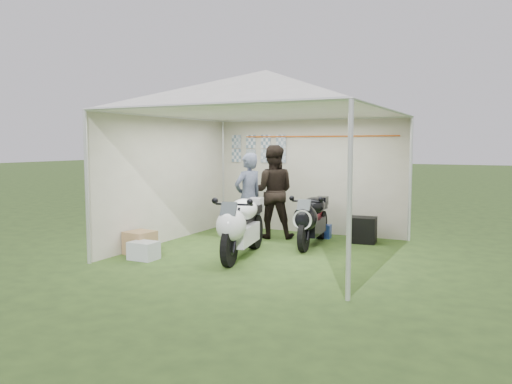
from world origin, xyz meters
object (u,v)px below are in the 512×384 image
canopy_tent (267,97)px  person_dark_jacket (272,192)px  crate_0 (144,251)px  equipment_box (363,230)px  motorcycle_white (241,225)px  crate_1 (140,243)px  paddock_stand (322,231)px  crate_2 (143,246)px  person_blue_jacket (248,197)px  motorcycle_black (312,218)px

canopy_tent → person_dark_jacket: (-0.41, 1.11, -1.69)m
crate_0 → equipment_box: bearing=46.3°
motorcycle_white → crate_1: (-1.64, -0.46, -0.35)m
equipment_box → crate_1: size_ratio=1.13×
paddock_stand → person_dark_jacket: size_ratio=0.19×
person_dark_jacket → crate_1: bearing=38.3°
person_dark_jacket → crate_2: bearing=37.6°
equipment_box → crate_2: bearing=-140.6°
paddock_stand → crate_2: bearing=-130.3°
person_dark_jacket → person_blue_jacket: 0.60m
motorcycle_black → paddock_stand: size_ratio=5.25×
motorcycle_white → person_blue_jacket: person_blue_jacket is taller
canopy_tent → equipment_box: bearing=47.4°
crate_0 → crate_2: crate_0 is taller
paddock_stand → crate_1: bearing=-129.7°
person_dark_jacket → motorcycle_white: bearing=78.1°
crate_0 → person_dark_jacket: bearing=68.2°
equipment_box → crate_2: (-3.03, -2.49, -0.12)m
paddock_stand → crate_1: (-2.21, -2.66, 0.06)m
person_dark_jacket → equipment_box: bearing=168.2°
crate_1 → motorcycle_white: bearing=15.6°
motorcycle_black → person_dark_jacket: (-0.96, 0.42, 0.40)m
motorcycle_black → crate_1: size_ratio=4.32×
equipment_box → crate_1: equipment_box is taller
motorcycle_white → equipment_box: motorcycle_white is taller
canopy_tent → crate_0: bearing=-134.7°
equipment_box → person_blue_jacket: bearing=-156.6°
motorcycle_white → person_blue_jacket: bearing=101.7°
motorcycle_black → crate_1: 2.97m
person_dark_jacket → crate_1: size_ratio=4.27×
crate_0 → crate_1: crate_1 is taller
paddock_stand → person_blue_jacket: person_blue_jacket is taller
canopy_tent → crate_0: 3.18m
crate_0 → crate_1: 0.43m
equipment_box → crate_0: size_ratio=1.13×
person_dark_jacket → motorcycle_black: bearing=135.0°
motorcycle_white → motorcycle_black: size_ratio=1.08×
person_blue_jacket → equipment_box: 2.18m
paddock_stand → equipment_box: equipment_box is taller
equipment_box → crate_0: (-2.72, -2.85, -0.10)m
crate_0 → crate_1: bearing=136.8°
paddock_stand → person_blue_jacket: bearing=-139.5°
canopy_tent → person_blue_jacket: size_ratio=3.45×
paddock_stand → crate_0: (-1.90, -2.96, 0.01)m
paddock_stand → crate_0: crate_0 is taller
canopy_tent → person_dark_jacket: size_ratio=3.18×
motorcycle_black → equipment_box: 1.05m
canopy_tent → motorcycle_black: canopy_tent is taller
canopy_tent → motorcycle_white: canopy_tent is taller
motorcycle_black → crate_1: bearing=-147.5°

